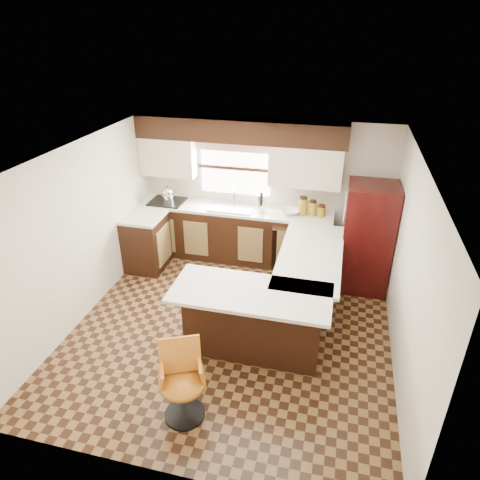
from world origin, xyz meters
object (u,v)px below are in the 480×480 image
(peninsula_return, at_px, (254,321))
(bar_chair, at_px, (182,385))
(peninsula_long, at_px, (304,284))
(refrigerator, at_px, (367,238))

(peninsula_return, bearing_deg, bar_chair, -112.48)
(peninsula_long, height_order, refrigerator, refrigerator)
(peninsula_long, relative_size, refrigerator, 1.16)
(peninsula_return, distance_m, bar_chair, 1.28)
(refrigerator, bearing_deg, peninsula_return, -125.83)
(peninsula_long, bearing_deg, refrigerator, 47.26)
(bar_chair, bearing_deg, peninsula_long, 40.57)
(peninsula_long, xyz_separation_m, bar_chair, (-1.02, -2.16, -0.01))
(peninsula_return, height_order, bar_chair, peninsula_return)
(peninsula_long, relative_size, bar_chair, 2.20)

